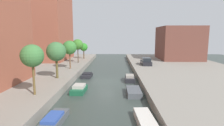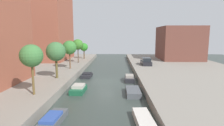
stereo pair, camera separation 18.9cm
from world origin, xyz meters
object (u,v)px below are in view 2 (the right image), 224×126
street_tree_1 (31,56)px  street_tree_5 (84,47)px  parked_car (146,62)px  moored_boat_right_3 (129,78)px  street_tree_2 (56,52)px  apartment_tower_far (46,8)px  moored_boat_left_1 (52,120)px  low_block_right (179,43)px  moored_boat_left_3 (87,75)px  moored_boat_left_2 (79,89)px  moored_boat_right_1 (145,122)px  moored_boat_right_2 (133,92)px  street_tree_4 (78,45)px  street_tree_3 (70,48)px

street_tree_1 → street_tree_5: 30.01m
parked_car → moored_boat_right_3: (-4.25, -10.06, -1.20)m
street_tree_1 → street_tree_2: (-0.00, 7.46, -0.23)m
apartment_tower_far → moored_boat_left_1: size_ratio=6.62×
low_block_right → moored_boat_left_3: size_ratio=3.38×
moored_boat_left_2 → street_tree_2: bearing=138.4°
street_tree_1 → street_tree_2: bearing=90.0°
street_tree_1 → moored_boat_right_1: (10.98, -4.56, -4.78)m
apartment_tower_far → street_tree_2: bearing=-66.8°
low_block_right → parked_car: size_ratio=2.45×
street_tree_1 → parked_car: street_tree_1 is taller
street_tree_1 → parked_car: (15.04, 19.84, -3.46)m
moored_boat_right_2 → low_block_right: bearing=61.3°
moored_boat_left_1 → moored_boat_left_3: bearing=89.7°
parked_car → moored_boat_left_1: size_ratio=1.09×
street_tree_2 → street_tree_4: bearing=90.0°
moored_boat_right_1 → moored_boat_right_2: moored_boat_right_2 is taller
parked_car → street_tree_4: bearing=170.2°
parked_car → moored_boat_left_3: (-11.47, -7.55, -1.31)m
street_tree_1 → street_tree_3: (0.00, 15.10, -0.16)m
apartment_tower_far → moored_boat_left_3: (12.49, -15.95, -13.62)m
low_block_right → moored_boat_left_2: low_block_right is taller
moored_boat_right_2 → moored_boat_right_3: bearing=89.8°
street_tree_5 → parked_car: size_ratio=0.97×
moored_boat_left_3 → moored_boat_right_3: (7.22, -2.51, 0.11)m
parked_car → moored_boat_right_3: size_ratio=1.27×
street_tree_2 → moored_boat_left_3: (3.57, 4.83, -4.53)m
apartment_tower_far → street_tree_5: apartment_tower_far is taller
apartment_tower_far → street_tree_4: (8.92, -5.81, -8.82)m
moored_boat_left_1 → street_tree_3: bearing=100.1°
parked_car → moored_boat_left_2: parked_car is taller
street_tree_3 → street_tree_4: street_tree_4 is taller
street_tree_5 → parked_car: 18.30m
moored_boat_left_2 → moored_boat_right_2: size_ratio=0.88×
apartment_tower_far → moored_boat_right_1: 40.71m
moored_boat_left_1 → low_block_right: bearing=57.3°
street_tree_1 → street_tree_5: street_tree_1 is taller
street_tree_2 → moored_boat_left_2: (3.87, -3.44, -4.46)m
street_tree_4 → apartment_tower_far: bearing=146.9°
apartment_tower_far → moored_boat_right_3: apartment_tower_far is taller
moored_boat_right_1 → street_tree_5: bearing=107.6°
low_block_right → street_tree_1: 38.58m
street_tree_2 → moored_boat_right_2: (10.76, -4.25, -4.53)m
street_tree_3 → moored_boat_left_1: size_ratio=1.34×
street_tree_1 → moored_boat_left_1: (3.48, -4.38, -4.75)m
street_tree_1 → street_tree_4: 22.43m
parked_car → moored_boat_left_2: size_ratio=1.35×
moored_boat_left_3 → moored_boat_left_2: bearing=-87.9°
street_tree_2 → moored_boat_left_1: 13.15m
moored_boat_left_1 → parked_car: bearing=64.5°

